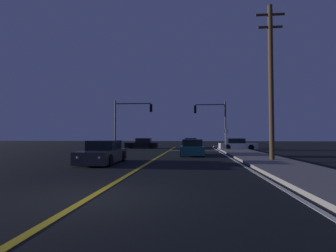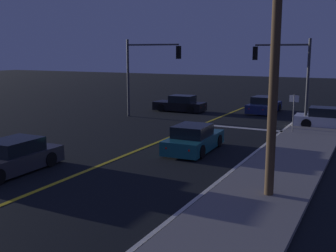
% 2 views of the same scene
% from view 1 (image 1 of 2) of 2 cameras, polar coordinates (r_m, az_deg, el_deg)
% --- Properties ---
extents(ground_plane, '(160.00, 160.00, 0.00)m').
position_cam_1_polar(ground_plane, '(7.48, -16.22, -14.47)').
color(ground_plane, black).
extents(sidewalk_right, '(3.20, 42.92, 0.15)m').
position_cam_1_polar(sidewalk_right, '(19.32, 19.22, -6.61)').
color(sidewalk_right, gray).
rests_on(sidewalk_right, ground).
extents(lane_line_center, '(0.20, 40.54, 0.01)m').
position_cam_1_polar(lane_line_center, '(18.97, -2.66, -7.02)').
color(lane_line_center, gold).
rests_on(lane_line_center, ground).
extents(lane_line_edge_right, '(0.16, 40.54, 0.01)m').
position_cam_1_polar(lane_line_edge_right, '(18.97, 13.75, -6.96)').
color(lane_line_edge_right, silver).
rests_on(lane_line_edge_right, ground).
extents(stop_bar, '(5.62, 0.50, 0.01)m').
position_cam_1_polar(stop_bar, '(29.18, 5.79, -5.33)').
color(stop_bar, silver).
rests_on(stop_bar, ground).
extents(car_side_waiting_teal, '(2.07, 4.32, 1.34)m').
position_cam_1_polar(car_side_waiting_teal, '(22.00, 5.16, -4.85)').
color(car_side_waiting_teal, '#195960').
rests_on(car_side_waiting_teal, ground).
extents(car_far_approaching_black, '(4.31, 1.91, 1.34)m').
position_cam_1_polar(car_far_approaching_black, '(34.90, -5.60, -3.87)').
color(car_far_approaching_black, black).
rests_on(car_far_approaching_black, ground).
extents(car_lead_oncoming_navy, '(2.05, 4.42, 1.34)m').
position_cam_1_polar(car_lead_oncoming_navy, '(36.73, 5.00, -3.79)').
color(car_lead_oncoming_navy, navy).
rests_on(car_lead_oncoming_navy, ground).
extents(car_distant_tail_white, '(4.36, 1.99, 1.34)m').
position_cam_1_polar(car_distant_tail_white, '(32.12, 14.72, -3.95)').
color(car_distant_tail_white, silver).
rests_on(car_distant_tail_white, ground).
extents(car_parked_curb_charcoal, '(1.98, 4.63, 1.34)m').
position_cam_1_polar(car_parked_curb_charcoal, '(16.10, -13.83, -5.76)').
color(car_parked_curb_charcoal, '#2D2D33').
rests_on(car_parked_curb_charcoal, ground).
extents(traffic_signal_near_right, '(3.75, 0.28, 5.74)m').
position_cam_1_polar(traffic_signal_near_right, '(31.61, 9.89, 1.85)').
color(traffic_signal_near_right, '#38383D').
rests_on(traffic_signal_near_right, ground).
extents(traffic_signal_far_left, '(4.47, 0.28, 5.79)m').
position_cam_1_polar(traffic_signal_far_left, '(31.05, -8.49, 2.06)').
color(traffic_signal_far_left, '#38383D').
rests_on(traffic_signal_far_left, ground).
extents(utility_pole_right, '(1.77, 0.30, 9.87)m').
position_cam_1_polar(utility_pole_right, '(17.93, 21.35, 9.30)').
color(utility_pole_right, '#4C3823').
rests_on(utility_pole_right, ground).
extents(street_sign_corner, '(0.56, 0.07, 2.39)m').
position_cam_1_polar(street_sign_corner, '(28.84, 12.38, -2.13)').
color(street_sign_corner, slate).
rests_on(street_sign_corner, ground).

